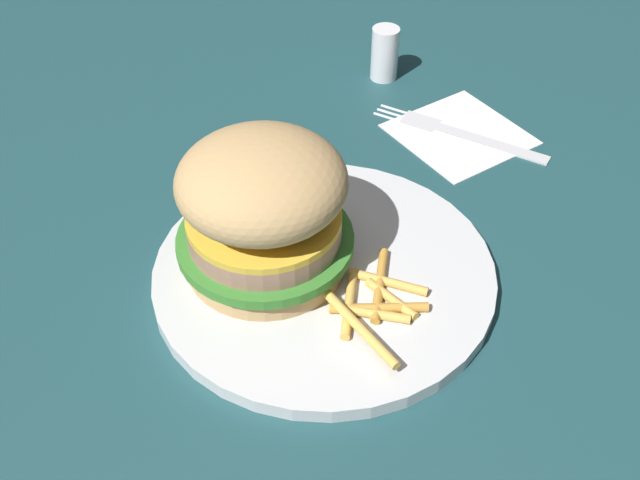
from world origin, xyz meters
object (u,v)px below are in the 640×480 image
(napkin, at_px, (460,134))
(salt_shaker, at_px, (385,53))
(sandwich, at_px, (263,208))
(plate, at_px, (320,275))
(fries_pile, at_px, (373,303))
(fork, at_px, (458,131))

(napkin, height_order, salt_shaker, salt_shaker)
(sandwich, relative_size, napkin, 1.20)
(sandwich, bearing_deg, napkin, 22.32)
(plate, distance_m, fries_pile, 0.06)
(fork, bearing_deg, fries_pile, -136.32)
(fries_pile, bearing_deg, napkin, 43.31)
(plate, relative_size, fries_pile, 2.40)
(sandwich, xyz_separation_m, napkin, (0.23, 0.10, -0.06))
(plate, height_order, salt_shaker, salt_shaker)
(sandwich, xyz_separation_m, fries_pile, (0.05, -0.08, -0.05))
(plate, xyz_separation_m, salt_shaker, (0.18, 0.24, 0.02))
(fries_pile, distance_m, salt_shaker, 0.34)
(napkin, xyz_separation_m, salt_shaker, (-0.02, 0.12, 0.03))
(sandwich, relative_size, fries_pile, 1.23)
(fries_pile, distance_m, fork, 0.25)
(plate, distance_m, napkin, 0.23)
(fries_pile, height_order, napkin, fries_pile)
(plate, distance_m, sandwich, 0.07)
(fork, bearing_deg, sandwich, -157.33)
(sandwich, height_order, fork, sandwich)
(fork, distance_m, salt_shaker, 0.12)
(sandwich, height_order, napkin, sandwich)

